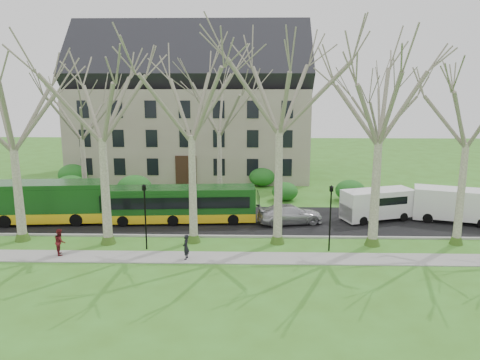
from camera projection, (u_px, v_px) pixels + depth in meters
name	position (u px, v px, depth m)	size (l,w,h in m)	color
ground	(238.00, 245.00, 31.73)	(120.00, 120.00, 0.00)	#407922
sidewalk	(237.00, 258.00, 29.28)	(70.00, 2.00, 0.06)	gray
road	(240.00, 220.00, 37.10)	(80.00, 8.00, 0.06)	black
curb	(238.00, 236.00, 33.18)	(80.00, 0.25, 0.14)	#A5A39E
building	(192.00, 106.00, 53.65)	(26.50, 12.20, 16.00)	gray
tree_row_verge	(238.00, 142.00, 30.56)	(49.00, 7.00, 14.00)	gray
tree_row_far	(226.00, 137.00, 41.26)	(33.00, 7.00, 12.00)	gray
lamp_row	(237.00, 212.00, 30.21)	(36.22, 0.22, 4.30)	black
hedges	(194.00, 185.00, 45.32)	(30.60, 8.60, 2.00)	#18551E
bus_lead	(19.00, 202.00, 36.16)	(13.15, 2.74, 3.29)	#134415
bus_follow	(181.00, 204.00, 36.41)	(11.44, 2.38, 2.86)	#134415
sedan	(290.00, 214.00, 36.14)	(2.05, 5.05, 1.47)	#B8B8BD
van_a	(377.00, 205.00, 36.90)	(5.60, 2.04, 2.45)	white
van_b	(455.00, 205.00, 36.41)	(6.02, 2.19, 2.62)	white
pedestrian_a	(186.00, 247.00, 28.89)	(0.57, 0.37, 1.56)	black
pedestrian_b	(60.00, 242.00, 29.66)	(0.82, 0.64, 1.68)	maroon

